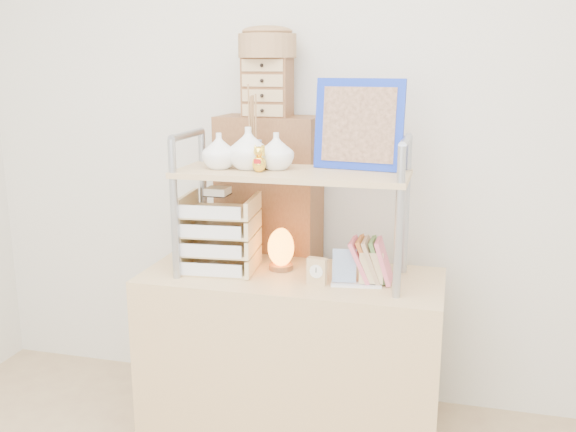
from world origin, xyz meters
name	(u,v)px	position (x,y,z in m)	size (l,w,h in m)	color
room_shell	(212,14)	(0.00, 0.39, 1.69)	(3.42, 3.41, 2.61)	silver
desk	(291,361)	(0.00, 1.20, 0.38)	(1.20, 0.50, 0.75)	tan
cabinet	(270,262)	(-0.20, 1.57, 0.68)	(0.45, 0.24, 1.35)	brown
hutch	(286,167)	(-0.02, 1.21, 1.18)	(0.90, 0.34, 0.77)	#999DA7
letter_tray	(219,237)	(-0.30, 1.20, 0.89)	(0.30, 0.29, 0.34)	#DFC586
salt_lamp	(281,248)	(-0.06, 1.26, 0.84)	(0.12, 0.11, 0.18)	brown
desk_clock	(317,271)	(0.12, 1.11, 0.80)	(0.08, 0.04, 0.11)	tan
postcard_stand	(357,276)	(0.27, 1.14, 0.79)	(0.20, 0.08, 0.14)	white
drawer_chest	(267,87)	(-0.20, 1.55, 1.48)	(0.20, 0.16, 0.25)	brown
woven_basket	(267,46)	(-0.20, 1.55, 1.65)	(0.25, 0.25, 0.10)	brown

